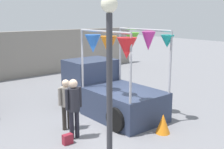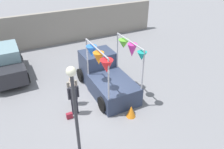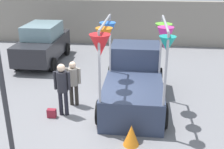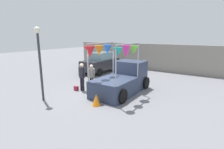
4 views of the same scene
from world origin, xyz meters
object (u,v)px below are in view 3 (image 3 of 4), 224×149
Objects in this scene: parked_car at (43,43)px; folded_kite_bundle_tangerine at (131,135)px; vendor_truck at (134,77)px; person_vendor at (73,79)px; person_customer at (62,85)px; handbag at (52,113)px.

parked_car is 8.00m from folded_kite_bundle_tangerine.
person_vendor is (-2.02, -0.58, 0.06)m from vendor_truck.
person_vendor is (0.17, 0.71, -0.11)m from person_customer.
vendor_truck is 5.96m from parked_car.
vendor_truck reaches higher than handbag.
parked_car is 6.67× the size of folded_kite_bundle_tangerine.
person_vendor is at bearing 60.24° from handbag.
folded_kite_bundle_tangerine is (4.65, -6.49, -0.64)m from parked_car.
person_customer is at bearing 29.74° from handbag.
person_vendor is (2.58, -4.38, 0.01)m from parked_car.
folded_kite_bundle_tangerine is at bearing -45.49° from person_vendor.
vendor_truck is at bearing 91.10° from folded_kite_bundle_tangerine.
person_vendor is 5.67× the size of handbag.
vendor_truck is 2.75m from folded_kite_bundle_tangerine.
person_customer is at bearing -103.52° from person_vendor.
handbag is at bearing -150.26° from person_customer.
folded_kite_bundle_tangerine is (0.05, -2.69, -0.60)m from vendor_truck.
folded_kite_bundle_tangerine is (2.59, -1.19, 0.16)m from handbag.
parked_car is (-4.59, 3.80, 0.05)m from vendor_truck.
handbag is at bearing -119.76° from person_vendor.
folded_kite_bundle_tangerine is at bearing -54.39° from parked_car.
handbag is (-0.52, -0.91, -0.81)m from person_vendor.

